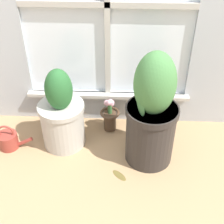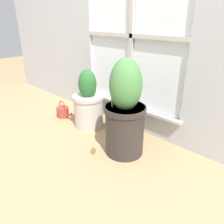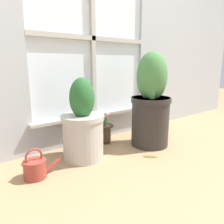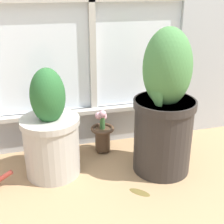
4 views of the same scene
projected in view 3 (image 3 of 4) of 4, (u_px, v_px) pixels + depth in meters
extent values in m
plane|color=tan|center=(145.00, 163.00, 1.49)|extent=(10.00, 10.00, 0.00)
cube|color=#B2B7BC|center=(191.00, 12.00, 2.53)|extent=(1.66, 0.05, 2.50)
cube|color=#B2B7BC|center=(94.00, 126.00, 1.95)|extent=(1.09, 0.05, 0.24)
cube|color=white|center=(91.00, 38.00, 1.79)|extent=(1.09, 0.02, 1.25)
cube|color=#BCB7AD|center=(93.00, 38.00, 1.77)|extent=(0.04, 0.02, 1.25)
cube|color=#BCB7AD|center=(93.00, 38.00, 1.77)|extent=(1.09, 0.02, 0.04)
cube|color=#BCB7AD|center=(96.00, 115.00, 1.89)|extent=(1.15, 0.06, 0.02)
cylinder|color=#B7B2A8|center=(83.00, 137.00, 1.54)|extent=(0.28, 0.28, 0.32)
cylinder|color=#B7B2A8|center=(83.00, 117.00, 1.51)|extent=(0.30, 0.30, 0.03)
cylinder|color=#38281E|center=(83.00, 116.00, 1.51)|extent=(0.26, 0.26, 0.01)
ellipsoid|color=#28602D|center=(82.00, 98.00, 1.48)|extent=(0.17, 0.17, 0.28)
ellipsoid|color=#28602D|center=(84.00, 104.00, 1.55)|extent=(0.08, 0.07, 0.12)
cylinder|color=#2D2826|center=(150.00, 121.00, 1.79)|extent=(0.30, 0.30, 0.40)
cylinder|color=#2D2826|center=(151.00, 100.00, 1.75)|extent=(0.32, 0.32, 0.04)
cylinder|color=#38281E|center=(151.00, 98.00, 1.75)|extent=(0.28, 0.28, 0.01)
ellipsoid|color=#477F42|center=(152.00, 76.00, 1.71)|extent=(0.24, 0.24, 0.39)
ellipsoid|color=#477F42|center=(149.00, 87.00, 1.64)|extent=(0.10, 0.13, 0.22)
sphere|color=#473323|center=(103.00, 141.00, 1.89)|extent=(0.02, 0.02, 0.02)
sphere|color=#473323|center=(104.00, 143.00, 1.84)|extent=(0.02, 0.02, 0.02)
sphere|color=#473323|center=(109.00, 141.00, 1.87)|extent=(0.02, 0.02, 0.02)
cylinder|color=#473323|center=(106.00, 133.00, 1.85)|extent=(0.09, 0.09, 0.13)
torus|color=#473323|center=(105.00, 126.00, 1.84)|extent=(0.14, 0.14, 0.02)
cylinder|color=#386633|center=(105.00, 121.00, 1.83)|extent=(0.03, 0.03, 0.07)
sphere|color=#DB9EAD|center=(105.00, 115.00, 1.82)|extent=(0.04, 0.04, 0.04)
sphere|color=#DB9EAD|center=(105.00, 117.00, 1.84)|extent=(0.06, 0.06, 0.06)
sphere|color=#DB9EAD|center=(103.00, 116.00, 1.81)|extent=(0.04, 0.04, 0.04)
sphere|color=#DB9EAD|center=(107.00, 114.00, 1.80)|extent=(0.04, 0.04, 0.04)
cylinder|color=#99382D|center=(35.00, 169.00, 1.29)|extent=(0.13, 0.13, 0.11)
cylinder|color=#99382D|center=(53.00, 165.00, 1.36)|extent=(0.11, 0.02, 0.08)
torus|color=#99382D|center=(34.00, 157.00, 1.27)|extent=(0.11, 0.01, 0.11)
ellipsoid|color=brown|center=(150.00, 156.00, 1.59)|extent=(0.11, 0.11, 0.01)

